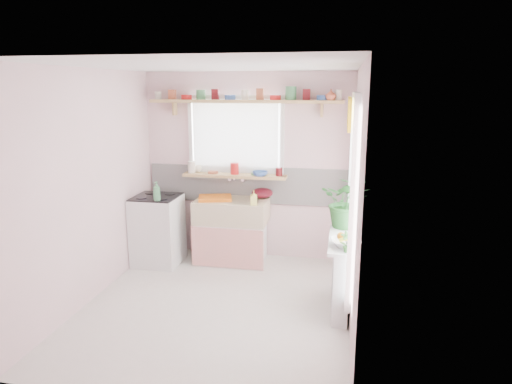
# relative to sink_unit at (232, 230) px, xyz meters

# --- Properties ---
(room) EXTENTS (3.20, 3.20, 3.20)m
(room) POSITION_rel_sink_unit_xyz_m (0.81, -0.43, 0.94)
(room) COLOR silver
(room) RESTS_ON ground
(sink_unit) EXTENTS (0.95, 0.65, 1.11)m
(sink_unit) POSITION_rel_sink_unit_xyz_m (0.00, 0.00, 0.00)
(sink_unit) COLOR white
(sink_unit) RESTS_ON ground
(cooker) EXTENTS (0.58, 0.58, 0.93)m
(cooker) POSITION_rel_sink_unit_xyz_m (-0.95, -0.24, 0.03)
(cooker) COLOR white
(cooker) RESTS_ON ground
(radiator_ledge) EXTENTS (0.22, 0.95, 0.78)m
(radiator_ledge) POSITION_rel_sink_unit_xyz_m (1.45, -1.09, -0.03)
(radiator_ledge) COLOR white
(radiator_ledge) RESTS_ON ground
(windowsill) EXTENTS (1.40, 0.22, 0.04)m
(windowsill) POSITION_rel_sink_unit_xyz_m (-0.00, 0.19, 0.71)
(windowsill) COLOR tan
(windowsill) RESTS_ON room
(pine_shelf) EXTENTS (2.52, 0.24, 0.04)m
(pine_shelf) POSITION_rel_sink_unit_xyz_m (0.15, 0.18, 1.69)
(pine_shelf) COLOR tan
(pine_shelf) RESTS_ON room
(shelf_crockery) EXTENTS (2.47, 0.11, 0.12)m
(shelf_crockery) POSITION_rel_sink_unit_xyz_m (0.13, 0.18, 1.76)
(shelf_crockery) COLOR silver
(shelf_crockery) RESTS_ON pine_shelf
(sill_crockery) EXTENTS (1.35, 0.11, 0.12)m
(sill_crockery) POSITION_rel_sink_unit_xyz_m (-0.00, 0.19, 0.78)
(sill_crockery) COLOR silver
(sill_crockery) RESTS_ON windowsill
(dish_tray) EXTENTS (0.50, 0.42, 0.04)m
(dish_tray) POSITION_rel_sink_unit_xyz_m (-0.22, -0.02, 0.44)
(dish_tray) COLOR orange
(dish_tray) RESTS_ON sink_unit
(colander) EXTENTS (0.33, 0.33, 0.13)m
(colander) POSITION_rel_sink_unit_xyz_m (0.37, 0.21, 0.48)
(colander) COLOR #5A0F1C
(colander) RESTS_ON sink_unit
(jade_plant) EXTENTS (0.61, 0.55, 0.59)m
(jade_plant) POSITION_rel_sink_unit_xyz_m (1.48, -0.69, 0.64)
(jade_plant) COLOR #255D26
(jade_plant) RESTS_ON radiator_ledge
(fruit_bowl) EXTENTS (0.34, 0.34, 0.07)m
(fruit_bowl) POSITION_rel_sink_unit_xyz_m (1.48, -1.33, 0.38)
(fruit_bowl) COLOR white
(fruit_bowl) RESTS_ON radiator_ledge
(herb_pot) EXTENTS (0.13, 0.10, 0.20)m
(herb_pot) POSITION_rel_sink_unit_xyz_m (1.48, -1.49, 0.45)
(herb_pot) COLOR #336B2A
(herb_pot) RESTS_ON radiator_ledge
(soap_bottle_sink) EXTENTS (0.10, 0.10, 0.18)m
(soap_bottle_sink) POSITION_rel_sink_unit_xyz_m (0.34, -0.19, 0.51)
(soap_bottle_sink) COLOR #F2EB6B
(soap_bottle_sink) RESTS_ON sink_unit
(sill_cup) EXTENTS (0.16, 0.16, 0.11)m
(sill_cup) POSITION_rel_sink_unit_xyz_m (-0.54, 0.25, 0.78)
(sill_cup) COLOR white
(sill_cup) RESTS_ON windowsill
(sill_bowl) EXTENTS (0.24, 0.24, 0.06)m
(sill_bowl) POSITION_rel_sink_unit_xyz_m (0.36, 0.13, 0.76)
(sill_bowl) COLOR #355AAD
(sill_bowl) RESTS_ON windowsill
(shelf_vase) EXTENTS (0.16, 0.16, 0.14)m
(shelf_vase) POSITION_rel_sink_unit_xyz_m (1.24, 0.12, 1.78)
(shelf_vase) COLOR #B95538
(shelf_vase) RESTS_ON pine_shelf
(cooker_bottle) EXTENTS (0.10, 0.10, 0.24)m
(cooker_bottle) POSITION_rel_sink_unit_xyz_m (-0.84, -0.46, 0.60)
(cooker_bottle) COLOR #458A57
(cooker_bottle) RESTS_ON cooker
(fruit) EXTENTS (0.20, 0.14, 0.10)m
(fruit) POSITION_rel_sink_unit_xyz_m (1.49, -1.32, 0.44)
(fruit) COLOR orange
(fruit) RESTS_ON fruit_bowl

